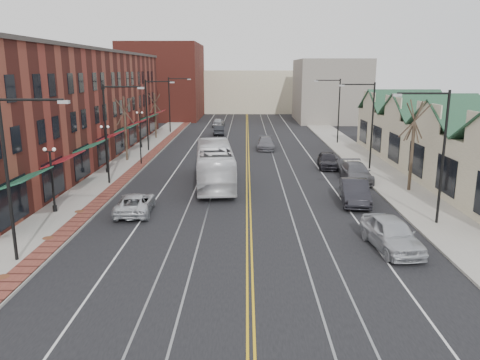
{
  "coord_description": "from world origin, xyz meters",
  "views": [
    {
      "loc": [
        -0.2,
        -21.4,
        9.31
      ],
      "look_at": [
        -0.59,
        9.34,
        2.0
      ],
      "focal_mm": 35.0,
      "sensor_mm": 36.0,
      "label": 1
    }
  ],
  "objects_px": {
    "transit_bus": "(215,164)",
    "parked_car_d": "(328,160)",
    "parked_car_b": "(355,192)",
    "parked_car_a": "(392,234)",
    "parked_suv": "(135,203)",
    "parked_car_c": "(356,172)"
  },
  "relations": [
    {
      "from": "parked_car_b",
      "to": "parked_car_c",
      "type": "bearing_deg",
      "value": 82.41
    },
    {
      "from": "parked_car_a",
      "to": "parked_car_c",
      "type": "relative_size",
      "value": 0.95
    },
    {
      "from": "parked_car_b",
      "to": "parked_car_c",
      "type": "height_order",
      "value": "parked_car_b"
    },
    {
      "from": "parked_suv",
      "to": "parked_car_c",
      "type": "height_order",
      "value": "parked_car_c"
    },
    {
      "from": "parked_car_c",
      "to": "parked_suv",
      "type": "bearing_deg",
      "value": -151.04
    },
    {
      "from": "parked_car_d",
      "to": "parked_car_b",
      "type": "bearing_deg",
      "value": -86.02
    },
    {
      "from": "transit_bus",
      "to": "parked_car_d",
      "type": "xyz_separation_m",
      "value": [
        10.44,
        6.66,
        -0.9
      ]
    },
    {
      "from": "parked_car_a",
      "to": "transit_bus",
      "type": "bearing_deg",
      "value": 118.99
    },
    {
      "from": "parked_car_b",
      "to": "transit_bus",
      "type": "bearing_deg",
      "value": 157.54
    },
    {
      "from": "parked_car_b",
      "to": "parked_car_a",
      "type": "bearing_deg",
      "value": -83.9
    },
    {
      "from": "parked_car_a",
      "to": "parked_car_c",
      "type": "bearing_deg",
      "value": 77.11
    },
    {
      "from": "parked_suv",
      "to": "parked_car_a",
      "type": "xyz_separation_m",
      "value": [
        15.0,
        -6.15,
        0.18
      ]
    },
    {
      "from": "parked_car_a",
      "to": "parked_car_c",
      "type": "distance_m",
      "value": 15.47
    },
    {
      "from": "parked_suv",
      "to": "parked_car_b",
      "type": "xyz_separation_m",
      "value": [
        15.0,
        2.49,
        0.17
      ]
    },
    {
      "from": "parked_car_a",
      "to": "parked_car_b",
      "type": "bearing_deg",
      "value": 83.2
    },
    {
      "from": "parked_car_a",
      "to": "parked_car_c",
      "type": "height_order",
      "value": "parked_car_a"
    },
    {
      "from": "parked_car_d",
      "to": "parked_suv",
      "type": "bearing_deg",
      "value": -131.01
    },
    {
      "from": "parked_car_a",
      "to": "parked_car_c",
      "type": "xyz_separation_m",
      "value": [
        1.64,
        15.38,
        -0.09
      ]
    },
    {
      "from": "parked_car_a",
      "to": "parked_car_d",
      "type": "bearing_deg",
      "value": 82.69
    },
    {
      "from": "parked_suv",
      "to": "parked_car_c",
      "type": "bearing_deg",
      "value": -154.85
    },
    {
      "from": "transit_bus",
      "to": "parked_car_c",
      "type": "xyz_separation_m",
      "value": [
        11.9,
        1.15,
        -0.9
      ]
    },
    {
      "from": "parked_suv",
      "to": "parked_car_d",
      "type": "height_order",
      "value": "parked_car_d"
    }
  ]
}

